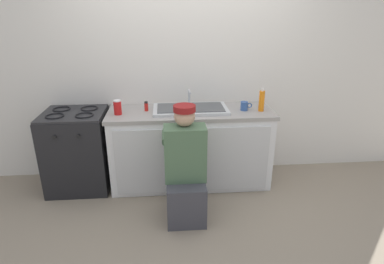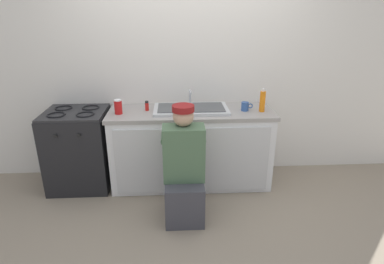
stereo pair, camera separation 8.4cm
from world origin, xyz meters
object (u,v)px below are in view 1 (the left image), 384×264
soda_cup_red (118,107)px  stove_range (78,150)px  spice_bottle_red (146,106)px  plumber_person (185,174)px  sink_double_basin (190,109)px  soap_bottle_orange (262,101)px  coffee_mug (244,106)px

soda_cup_red → stove_range: bearing=171.7°
stove_range → spice_bottle_red: (0.77, 0.03, 0.48)m
stove_range → plumber_person: bearing=-30.3°
stove_range → spice_bottle_red: 0.91m
sink_double_basin → plumber_person: plumber_person is taller
soap_bottle_orange → coffee_mug: bearing=167.4°
spice_bottle_red → soap_bottle_orange: soap_bottle_orange is taller
coffee_mug → soda_cup_red: soda_cup_red is taller
stove_range → soda_cup_red: size_ratio=5.85×
sink_double_basin → spice_bottle_red: sink_double_basin is taller
sink_double_basin → soda_cup_red: (-0.76, -0.07, 0.06)m
sink_double_basin → soda_cup_red: size_ratio=5.26×
stove_range → soda_cup_red: 0.70m
plumber_person → soda_cup_red: size_ratio=7.26×
spice_bottle_red → soda_cup_red: (-0.29, -0.10, 0.02)m
sink_double_basin → stove_range: (-1.24, -0.00, -0.44)m
coffee_mug → soda_cup_red: (-1.35, -0.03, 0.03)m
soda_cup_red → sink_double_basin: bearing=5.4°
coffee_mug → spice_bottle_red: (-1.06, 0.07, 0.00)m
plumber_person → coffee_mug: plumber_person is taller
sink_double_basin → spice_bottle_red: bearing=176.9°
sink_double_basin → soda_cup_red: 0.77m
soda_cup_red → soap_bottle_orange: size_ratio=0.61×
coffee_mug → plumber_person: bearing=-137.5°
plumber_person → spice_bottle_red: 0.91m
sink_double_basin → coffee_mug: (0.58, -0.04, 0.03)m
sink_double_basin → coffee_mug: sink_double_basin is taller
sink_double_basin → plumber_person: bearing=-98.6°
sink_double_basin → spice_bottle_red: 0.48m
stove_range → coffee_mug: (1.83, -0.04, 0.47)m
stove_range → plumber_person: plumber_person is taller
soda_cup_red → soap_bottle_orange: soap_bottle_orange is taller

